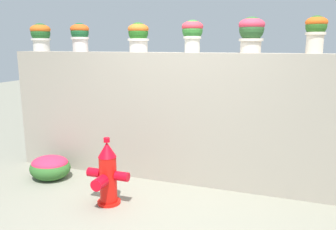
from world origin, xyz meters
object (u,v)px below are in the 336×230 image
(potted_plant_0, at_px, (41,35))
(potted_plant_1, at_px, (80,35))
(potted_plant_3, at_px, (192,32))
(potted_plant_5, at_px, (316,30))
(fire_hydrant, at_px, (107,175))
(potted_plant_4, at_px, (251,32))
(potted_plant_2, at_px, (138,35))
(flower_bush_left, at_px, (50,166))

(potted_plant_0, xyz_separation_m, potted_plant_1, (0.73, -0.07, -0.01))
(potted_plant_3, bearing_deg, potted_plant_5, 1.18)
(potted_plant_3, xyz_separation_m, fire_hydrant, (-0.74, -0.96, -1.63))
(potted_plant_4, xyz_separation_m, fire_hydrant, (-1.46, -0.99, -1.64))
(potted_plant_0, bearing_deg, potted_plant_2, -0.40)
(potted_plant_0, relative_size, potted_plant_2, 1.05)
(potted_plant_5, bearing_deg, potted_plant_4, 179.99)
(fire_hydrant, bearing_deg, flower_bush_left, 160.01)
(potted_plant_3, height_order, potted_plant_5, potted_plant_5)
(potted_plant_0, xyz_separation_m, fire_hydrant, (1.64, -1.02, -1.62))
(potted_plant_2, relative_size, fire_hydrant, 0.49)
(potted_plant_4, xyz_separation_m, potted_plant_5, (0.71, -0.00, 0.01))
(potted_plant_2, relative_size, potted_plant_3, 0.97)
(potted_plant_2, bearing_deg, flower_bush_left, -152.09)
(potted_plant_0, xyz_separation_m, potted_plant_5, (3.80, -0.03, 0.02))
(potted_plant_1, bearing_deg, potted_plant_4, 1.14)
(fire_hydrant, bearing_deg, potted_plant_3, 52.70)
(potted_plant_2, bearing_deg, potted_plant_5, -0.42)
(potted_plant_3, relative_size, flower_bush_left, 0.71)
(fire_hydrant, distance_m, flower_bush_left, 1.24)
(potted_plant_2, xyz_separation_m, potted_plant_5, (2.19, -0.02, 0.04))
(potted_plant_3, bearing_deg, fire_hydrant, -127.30)
(potted_plant_4, bearing_deg, potted_plant_2, 179.38)
(potted_plant_5, relative_size, flower_bush_left, 0.74)
(flower_bush_left, bearing_deg, potted_plant_3, 16.21)
(potted_plant_0, distance_m, potted_plant_3, 2.37)
(potted_plant_0, distance_m, potted_plant_2, 1.61)
(potted_plant_0, xyz_separation_m, potted_plant_4, (3.09, -0.03, 0.01))
(potted_plant_4, bearing_deg, potted_plant_1, -178.86)
(fire_hydrant, height_order, flower_bush_left, fire_hydrant)
(potted_plant_0, height_order, potted_plant_3, potted_plant_0)
(potted_plant_2, xyz_separation_m, fire_hydrant, (0.03, -1.01, -1.61))
(potted_plant_1, bearing_deg, potted_plant_3, 0.60)
(potted_plant_2, relative_size, potted_plant_5, 0.93)
(potted_plant_1, height_order, potted_plant_4, potted_plant_4)
(potted_plant_4, distance_m, flower_bush_left, 3.23)
(potted_plant_2, relative_size, flower_bush_left, 0.68)
(potted_plant_4, bearing_deg, potted_plant_3, -177.66)
(potted_plant_1, distance_m, potted_plant_5, 3.07)
(potted_plant_0, height_order, potted_plant_1, potted_plant_0)
(potted_plant_1, bearing_deg, potted_plant_2, 4.12)
(potted_plant_2, distance_m, potted_plant_5, 2.19)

